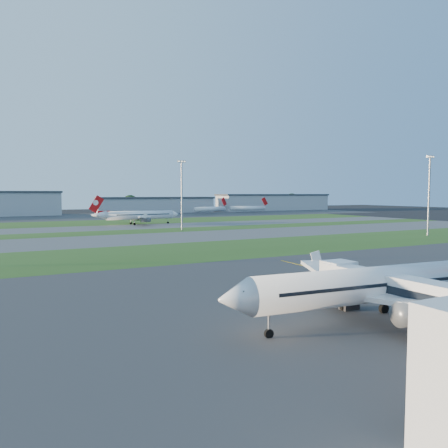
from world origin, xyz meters
TOP-DOWN VIEW (x-y plane):
  - ground at (0.00, 0.00)m, footprint 700.00×700.00m
  - apron_near at (0.00, 0.00)m, footprint 300.00×70.00m
  - grass_strip_a at (0.00, 52.00)m, footprint 300.00×34.00m
  - taxiway_a at (0.00, 85.00)m, footprint 300.00×32.00m
  - grass_strip_b at (0.00, 110.00)m, footprint 300.00×18.00m
  - taxiway_b at (0.00, 132.00)m, footprint 300.00×26.00m
  - grass_strip_c at (0.00, 165.00)m, footprint 300.00×40.00m
  - apron_far at (0.00, 225.00)m, footprint 400.00×80.00m
  - yellow_line at (5.00, 0.00)m, footprint 0.25×60.00m
  - jet_bridge at (-9.81, -15.24)m, footprint 4.20×26.90m
  - airliner_parked at (-10.36, -9.70)m, footprint 36.58×30.92m
  - airliner_taxiing at (9.58, 144.00)m, footprint 36.96×31.36m
  - mini_jet_near at (81.37, 221.24)m, footprint 27.87×10.58m
  - mini_jet_far at (112.38, 223.71)m, footprint 28.57×6.60m
  - light_mast_centre at (15.00, 108.00)m, footprint 3.20×0.70m
  - light_mast_east at (78.00, 52.00)m, footprint 3.20×0.70m
  - hangar_east at (55.00, 255.00)m, footprint 81.60×23.00m
  - hangar_far_east at (155.00, 255.00)m, footprint 96.90×23.00m
  - tree_mid_west at (-20.00, 266.00)m, footprint 9.90×9.90m
  - tree_mid_east at (40.00, 269.00)m, footprint 11.55×11.55m
  - tree_east at (115.00, 267.00)m, footprint 10.45×10.45m
  - tree_far_east at (185.00, 271.00)m, footprint 12.65×12.65m

SIDE VIEW (x-z plane):
  - ground at x=0.00m, z-range 0.00..0.00m
  - yellow_line at x=5.00m, z-range -0.01..0.01m
  - apron_near at x=0.00m, z-range 0.00..0.01m
  - grass_strip_a at x=0.00m, z-range 0.00..0.01m
  - taxiway_a at x=0.00m, z-range 0.00..0.01m
  - grass_strip_b at x=0.00m, z-range 0.00..0.01m
  - taxiway_b at x=0.00m, z-range 0.00..0.01m
  - grass_strip_c at x=0.00m, z-range 0.00..0.01m
  - apron_far at x=0.00m, z-range 0.00..0.01m
  - mini_jet_near at x=81.37m, z-range -1.46..8.02m
  - mini_jet_far at x=112.38m, z-range -1.46..8.02m
  - jet_bridge at x=-9.81m, z-range 0.91..7.11m
  - airliner_parked at x=-10.36m, z-range -1.70..9.71m
  - airliner_taxiing at x=9.58m, z-range -1.72..9.82m
  - hangar_east at x=55.00m, z-range 0.04..11.24m
  - tree_mid_west at x=-20.00m, z-range 0.44..11.24m
  - tree_east at x=115.00m, z-range 0.46..11.86m
  - hangar_far_east at x=155.00m, z-range 0.04..13.24m
  - tree_mid_east at x=40.00m, z-range 0.51..13.11m
  - tree_far_east at x=185.00m, z-range 0.56..14.36m
  - light_mast_centre at x=15.00m, z-range 1.91..27.71m
  - light_mast_east at x=78.00m, z-range 1.91..27.71m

